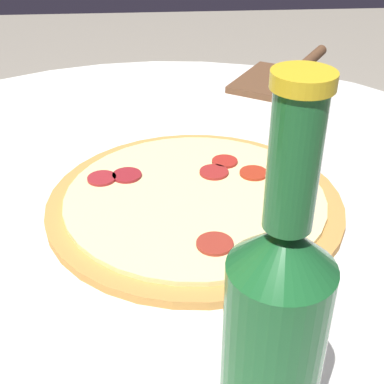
% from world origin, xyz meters
% --- Properties ---
extents(table, '(1.05, 1.05, 0.72)m').
position_xyz_m(table, '(0.00, 0.00, 0.57)').
color(table, silver).
rests_on(table, ground_plane).
extents(pizza, '(0.35, 0.35, 0.02)m').
position_xyz_m(pizza, '(-0.02, -0.04, 0.73)').
color(pizza, '#B77F3D').
rests_on(pizza, table).
extents(beer_bottle, '(0.06, 0.06, 0.27)m').
position_xyz_m(beer_bottle, '(-0.32, -0.07, 0.83)').
color(beer_bottle, '#195628').
rests_on(beer_bottle, table).
extents(pizza_paddle, '(0.31, 0.24, 0.02)m').
position_xyz_m(pizza_paddle, '(0.39, -0.25, 0.73)').
color(pizza_paddle, brown).
rests_on(pizza_paddle, table).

